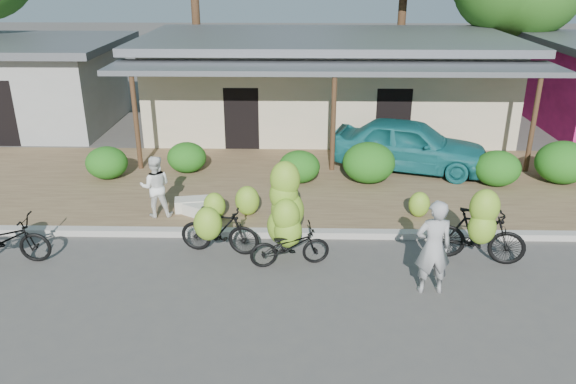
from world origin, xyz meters
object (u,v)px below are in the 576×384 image
sack_near (193,204)px  bike_far_left (1,238)px  bike_center (287,222)px  sack_far (199,210)px  vendor (433,247)px  bike_left (217,229)px  bystander (156,187)px  teal_van (409,145)px  bike_right (479,232)px

sack_near → bike_far_left: bearing=-144.1°
bike_far_left → sack_near: 4.24m
bike_far_left → bike_center: 5.78m
sack_far → vendor: (4.83, -3.03, 0.66)m
vendor → sack_far: bearing=-37.4°
bike_left → sack_near: (-0.90, 2.03, -0.33)m
bystander → bike_left: bearing=126.6°
bike_left → teal_van: 7.04m
bike_far_left → bike_left: bearing=-86.4°
sack_far → bystander: bearing=-178.3°
vendor → bystander: (-5.81, 3.00, -0.06)m
bike_right → bystander: (-6.96, 1.95, 0.13)m
bike_far_left → sack_far: (3.62, 2.17, -0.31)m
sack_near → bike_left: bearing=-66.1°
teal_van → bike_far_left: bearing=138.7°
teal_van → bike_center: bearing=164.2°
bike_right → sack_far: 6.33m
bike_far_left → bike_right: (9.60, 0.19, 0.16)m
bike_center → bystander: bike_center is taller
bike_left → teal_van: bearing=-33.0°
bike_far_left → vendor: 8.50m
bike_left → teal_van: size_ratio=0.41×
bike_left → bike_center: bearing=-82.8°
bike_left → sack_far: size_ratio=2.36×
bike_far_left → bike_right: 9.61m
bike_left → bystander: bystander is taller
bike_center → sack_far: 2.86m
vendor → teal_van: size_ratio=0.43×
bike_left → bystander: 2.39m
teal_van → sack_near: bearing=135.6°
sack_far → bystander: bystander is taller
sack_far → vendor: vendor is taller
bike_far_left → teal_van: (9.17, 5.55, 0.29)m
bike_center → sack_near: bike_center is taller
bike_left → bystander: size_ratio=1.19×
sack_near → bystander: bystander is taller
sack_near → sack_far: 0.37m
bike_far_left → vendor: (8.45, -0.86, 0.35)m
sack_near → sack_far: sack_near is taller
bike_center → bike_right: (3.84, -0.18, -0.09)m
bike_right → sack_far: bike_right is taller
bike_left → bike_right: 5.29m
sack_far → vendor: bearing=-32.1°
vendor → bystander: 6.54m
vendor → teal_van: (0.72, 6.42, -0.06)m
bike_left → vendor: bearing=-97.1°
bike_left → bike_center: size_ratio=0.87×
bystander → bike_far_left: bearing=30.8°
bike_far_left → bystander: (2.64, 2.14, 0.29)m
bike_far_left → teal_van: teal_van is taller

